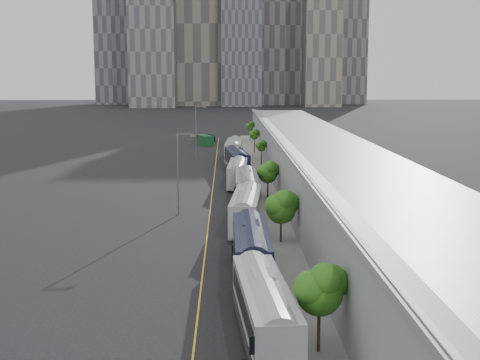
{
  "coord_description": "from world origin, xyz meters",
  "views": [
    {
      "loc": [
        0.38,
        -30.63,
        15.33
      ],
      "look_at": [
        2.01,
        48.02,
        3.0
      ],
      "focal_mm": 50.0,
      "sensor_mm": 36.0,
      "label": 1
    }
  ],
  "objects_px": {
    "bus_6": "(234,152)",
    "street_lamp_far": "(197,129)",
    "bus_0": "(264,316)",
    "shipping_container": "(204,140)",
    "bus_5": "(237,163)",
    "bus_3": "(246,190)",
    "suv": "(208,138)",
    "bus_1": "(251,254)",
    "bus_2": "(246,213)",
    "bus_4": "(238,175)",
    "street_lamp_near": "(179,168)"
  },
  "relations": [
    {
      "from": "shipping_container",
      "to": "street_lamp_far",
      "type": "bearing_deg",
      "value": -113.16
    },
    {
      "from": "bus_0",
      "to": "bus_2",
      "type": "relative_size",
      "value": 0.98
    },
    {
      "from": "bus_4",
      "to": "shipping_container",
      "type": "xyz_separation_m",
      "value": [
        -6.48,
        54.82,
        -0.36
      ]
    },
    {
      "from": "bus_2",
      "to": "bus_3",
      "type": "distance_m",
      "value": 13.68
    },
    {
      "from": "bus_0",
      "to": "bus_4",
      "type": "height_order",
      "value": "bus_0"
    },
    {
      "from": "bus_4",
      "to": "shipping_container",
      "type": "relative_size",
      "value": 2.03
    },
    {
      "from": "bus_4",
      "to": "suv",
      "type": "distance_m",
      "value": 62.65
    },
    {
      "from": "street_lamp_near",
      "to": "shipping_container",
      "type": "relative_size",
      "value": 1.49
    },
    {
      "from": "suv",
      "to": "street_lamp_near",
      "type": "bearing_deg",
      "value": -85.02
    },
    {
      "from": "bus_1",
      "to": "shipping_container",
      "type": "relative_size",
      "value": 2.17
    },
    {
      "from": "bus_5",
      "to": "bus_0",
      "type": "bearing_deg",
      "value": -95.45
    },
    {
      "from": "bus_5",
      "to": "street_lamp_near",
      "type": "distance_m",
      "value": 33.21
    },
    {
      "from": "bus_4",
      "to": "bus_5",
      "type": "height_order",
      "value": "bus_5"
    },
    {
      "from": "bus_0",
      "to": "shipping_container",
      "type": "xyz_separation_m",
      "value": [
        -7.06,
        110.49,
        -0.44
      ]
    },
    {
      "from": "bus_0",
      "to": "bus_4",
      "type": "bearing_deg",
      "value": 86.47
    },
    {
      "from": "street_lamp_far",
      "to": "shipping_container",
      "type": "distance_m",
      "value": 23.78
    },
    {
      "from": "bus_2",
      "to": "suv",
      "type": "distance_m",
      "value": 88.97
    },
    {
      "from": "bus_1",
      "to": "bus_3",
      "type": "distance_m",
      "value": 29.55
    },
    {
      "from": "street_lamp_far",
      "to": "bus_5",
      "type": "bearing_deg",
      "value": -69.14
    },
    {
      "from": "bus_0",
      "to": "bus_3",
      "type": "bearing_deg",
      "value": 85.53
    },
    {
      "from": "bus_0",
      "to": "bus_6",
      "type": "xyz_separation_m",
      "value": [
        -0.78,
        83.3,
        0.1
      ]
    },
    {
      "from": "shipping_container",
      "to": "bus_0",
      "type": "bearing_deg",
      "value": -108.14
    },
    {
      "from": "suv",
      "to": "bus_0",
      "type": "bearing_deg",
      "value": -81.29
    },
    {
      "from": "street_lamp_far",
      "to": "suv",
      "type": "xyz_separation_m",
      "value": [
        1.11,
        30.91,
        -4.67
      ]
    },
    {
      "from": "bus_5",
      "to": "shipping_container",
      "type": "height_order",
      "value": "bus_5"
    },
    {
      "from": "bus_0",
      "to": "bus_5",
      "type": "bearing_deg",
      "value": 86.28
    },
    {
      "from": "bus_3",
      "to": "street_lamp_far",
      "type": "xyz_separation_m",
      "value": [
        -7.87,
        44.16,
        3.96
      ]
    },
    {
      "from": "bus_1",
      "to": "bus_6",
      "type": "height_order",
      "value": "bus_6"
    },
    {
      "from": "bus_1",
      "to": "bus_3",
      "type": "bearing_deg",
      "value": 88.99
    },
    {
      "from": "street_lamp_far",
      "to": "shipping_container",
      "type": "relative_size",
      "value": 1.6
    },
    {
      "from": "bus_1",
      "to": "bus_6",
      "type": "xyz_separation_m",
      "value": [
        -0.53,
        69.88,
        0.06
      ]
    },
    {
      "from": "bus_4",
      "to": "street_lamp_far",
      "type": "distance_m",
      "value": 32.49
    },
    {
      "from": "bus_6",
      "to": "bus_5",
      "type": "bearing_deg",
      "value": -85.7
    },
    {
      "from": "bus_0",
      "to": "bus_6",
      "type": "relative_size",
      "value": 0.94
    },
    {
      "from": "bus_4",
      "to": "bus_6",
      "type": "height_order",
      "value": "bus_6"
    },
    {
      "from": "bus_2",
      "to": "bus_0",
      "type": "bearing_deg",
      "value": -84.53
    },
    {
      "from": "bus_3",
      "to": "street_lamp_near",
      "type": "relative_size",
      "value": 1.43
    },
    {
      "from": "bus_3",
      "to": "street_lamp_far",
      "type": "bearing_deg",
      "value": 100.88
    },
    {
      "from": "street_lamp_near",
      "to": "bus_0",
      "type": "bearing_deg",
      "value": -78.53
    },
    {
      "from": "bus_6",
      "to": "bus_0",
      "type": "bearing_deg",
      "value": -86.33
    },
    {
      "from": "bus_4",
      "to": "bus_6",
      "type": "relative_size",
      "value": 0.89
    },
    {
      "from": "bus_1",
      "to": "bus_4",
      "type": "distance_m",
      "value": 42.24
    },
    {
      "from": "bus_4",
      "to": "street_lamp_far",
      "type": "relative_size",
      "value": 1.27
    },
    {
      "from": "bus_6",
      "to": "street_lamp_far",
      "type": "height_order",
      "value": "street_lamp_far"
    },
    {
      "from": "shipping_container",
      "to": "bus_1",
      "type": "bearing_deg",
      "value": -107.79
    },
    {
      "from": "bus_1",
      "to": "bus_5",
      "type": "bearing_deg",
      "value": 90.21
    },
    {
      "from": "bus_5",
      "to": "bus_1",
      "type": "bearing_deg",
      "value": -95.61
    },
    {
      "from": "bus_6",
      "to": "street_lamp_far",
      "type": "bearing_deg",
      "value": 153.88
    },
    {
      "from": "bus_6",
      "to": "suv",
      "type": "height_order",
      "value": "bus_6"
    },
    {
      "from": "street_lamp_far",
      "to": "bus_6",
      "type": "bearing_deg",
      "value": -29.25
    }
  ]
}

